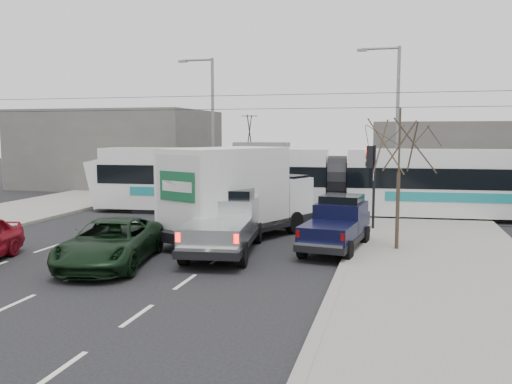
% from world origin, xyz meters
% --- Properties ---
extents(ground, '(120.00, 120.00, 0.00)m').
position_xyz_m(ground, '(0.00, 0.00, 0.00)').
color(ground, black).
rests_on(ground, ground).
extents(sidewalk_right, '(6.00, 60.00, 0.15)m').
position_xyz_m(sidewalk_right, '(9.00, 0.00, 0.07)').
color(sidewalk_right, gray).
rests_on(sidewalk_right, ground).
extents(rails, '(60.00, 1.60, 0.03)m').
position_xyz_m(rails, '(0.00, 10.00, 0.01)').
color(rails, '#33302D').
rests_on(rails, ground).
extents(building_left, '(14.00, 10.00, 6.00)m').
position_xyz_m(building_left, '(-14.00, 22.00, 3.00)').
color(building_left, '#68635E').
rests_on(building_left, ground).
extents(building_right, '(12.00, 10.00, 5.00)m').
position_xyz_m(building_right, '(12.00, 24.00, 2.50)').
color(building_right, '#68635E').
rests_on(building_right, ground).
extents(bare_tree, '(2.40, 2.40, 5.00)m').
position_xyz_m(bare_tree, '(7.60, 2.50, 3.79)').
color(bare_tree, '#47382B').
rests_on(bare_tree, ground).
extents(traffic_signal, '(0.44, 0.44, 3.60)m').
position_xyz_m(traffic_signal, '(6.47, 6.50, 2.74)').
color(traffic_signal, black).
rests_on(traffic_signal, ground).
extents(street_lamp_near, '(2.38, 0.25, 9.00)m').
position_xyz_m(street_lamp_near, '(7.31, 14.00, 5.11)').
color(street_lamp_near, slate).
rests_on(street_lamp_near, ground).
extents(street_lamp_far, '(2.38, 0.25, 9.00)m').
position_xyz_m(street_lamp_far, '(-4.19, 16.00, 5.11)').
color(street_lamp_far, slate).
rests_on(street_lamp_far, ground).
extents(catenary, '(60.00, 0.20, 7.00)m').
position_xyz_m(catenary, '(0.00, 10.00, 3.88)').
color(catenary, black).
rests_on(catenary, ground).
extents(tram, '(25.35, 4.33, 5.15)m').
position_xyz_m(tram, '(4.55, 10.56, 1.83)').
color(tram, silver).
rests_on(tram, ground).
extents(silver_pickup, '(2.78, 6.26, 2.20)m').
position_xyz_m(silver_pickup, '(1.59, 1.27, 1.09)').
color(silver_pickup, black).
rests_on(silver_pickup, ground).
extents(box_truck, '(5.38, 7.78, 3.70)m').
position_xyz_m(box_truck, '(1.32, 3.40, 1.83)').
color(box_truck, black).
rests_on(box_truck, ground).
extents(navy_pickup, '(2.29, 4.84, 1.96)m').
position_xyz_m(navy_pickup, '(5.49, 2.44, 0.97)').
color(navy_pickup, black).
rests_on(navy_pickup, ground).
extents(green_car, '(3.41, 5.68, 1.48)m').
position_xyz_m(green_car, '(-1.42, -1.69, 0.74)').
color(green_car, black).
rests_on(green_car, ground).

